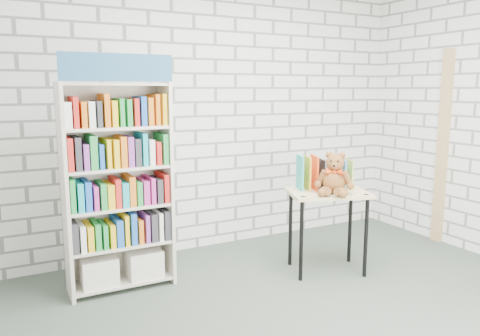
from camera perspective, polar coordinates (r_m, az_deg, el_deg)
name	(u,v)px	position (r m, az deg, el deg)	size (l,w,h in m)	color
ground	(334,323)	(3.64, 11.39, -18.01)	(4.50, 4.50, 0.00)	#3E493E
room_shell	(343,73)	(3.24, 12.44, 11.29)	(4.52, 4.02, 2.81)	silver
bookshelf	(118,185)	(4.01, -14.68, -2.07)	(0.87, 0.34, 1.95)	beige
display_table	(328,203)	(4.36, 10.66, -4.16)	(0.83, 0.70, 0.76)	#D9C082
table_books	(325,173)	(4.41, 10.28, -0.62)	(0.54, 0.37, 0.29)	teal
teddy_bear	(334,177)	(4.21, 11.43, -1.11)	(0.36, 0.36, 0.37)	brown
door_trim	(443,148)	(5.54, 23.46, 2.30)	(0.05, 0.12, 2.10)	tan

